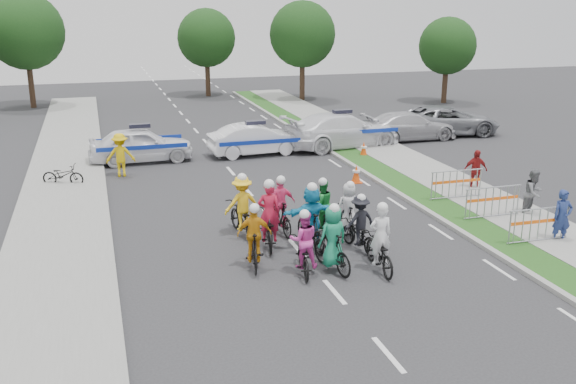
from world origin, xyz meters
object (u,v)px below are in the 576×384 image
object	(u,v)px
rider_2	(303,249)
civilian_sedan	(409,126)
rider_6	(269,224)
tree_4	(206,38)
rider_10	(242,211)
barrier_1	(492,204)
rider_5	(311,221)
tree_3	(25,31)
civilian_suv	(447,120)
spectator_1	(534,193)
rider_7	(348,214)
police_car_0	(141,145)
marshal_hiviz	(120,155)
rider_0	(379,248)
rider_8	(321,212)
spectator_2	(475,170)
rider_1	(332,245)
rider_4	(359,228)
police_car_2	(342,130)
barrier_2	(456,186)
rider_9	(280,211)
tree_2	(447,46)
tree_1	(302,34)
parked_bike	(63,175)
rider_3	(254,243)
barrier_0	(539,227)
police_car_1	(255,140)
cone_1	(364,149)
cone_0	(356,174)

from	to	relation	value
rider_2	civilian_sedan	world-z (taller)	rider_2
rider_6	tree_4	distance (m)	31.05
rider_10	barrier_1	bearing A→B (deg)	164.24
rider_5	tree_3	bearing A→B (deg)	-76.63
civilian_suv	spectator_1	size ratio (longest dim) A/B	3.43
rider_7	police_car_0	size ratio (longest dim) A/B	0.39
civilian_sedan	marshal_hiviz	world-z (taller)	marshal_hiviz
rider_0	police_car_0	xyz separation A→B (m)	(-4.95, 13.86, 0.13)
rider_2	rider_8	xyz separation A→B (m)	(1.46, 2.68, 0.00)
spectator_2	rider_1	bearing A→B (deg)	-135.44
rider_7	tree_3	world-z (taller)	tree_3
rider_4	police_car_2	world-z (taller)	rider_4
civilian_sedan	barrier_2	bearing A→B (deg)	161.40
tree_4	rider_8	bearing A→B (deg)	-93.64
rider_5	rider_9	world-z (taller)	rider_5
civilian_sedan	tree_2	world-z (taller)	tree_2
rider_2	barrier_1	bearing A→B (deg)	-152.30
marshal_hiviz	tree_1	world-z (taller)	tree_1
civilian_sedan	parked_bike	world-z (taller)	civilian_sedan
rider_3	rider_5	bearing A→B (deg)	-145.85
rider_3	rider_9	xyz separation A→B (m)	(1.38, 2.30, 0.01)
rider_9	barrier_1	size ratio (longest dim) A/B	0.91
police_car_0	barrier_0	xyz separation A→B (m)	(10.08, -13.53, -0.20)
rider_1	tree_1	xyz separation A→B (m)	(8.60, 28.77, 3.81)
rider_6	police_car_1	size ratio (longest dim) A/B	0.49
barrier_1	tree_3	bearing A→B (deg)	118.85
rider_3	tree_4	distance (m)	32.47
cone_1	parked_bike	bearing A→B (deg)	-175.49
rider_1	police_car_0	distance (m)	14.05
rider_2	marshal_hiviz	bearing A→B (deg)	-60.01
rider_7	tree_1	xyz separation A→B (m)	(7.23, 26.49, 3.86)
cone_0	tree_1	size ratio (longest dim) A/B	0.10
police_car_1	cone_0	xyz separation A→B (m)	(2.56, -5.71, -0.36)
rider_9	marshal_hiviz	size ratio (longest dim) A/B	1.05
police_car_2	tree_3	distance (m)	23.15
civilian_sedan	tree_3	distance (m)	25.45
rider_1	parked_bike	distance (m)	12.60
rider_10	civilian_sedan	bearing A→B (deg)	-143.93
civilian_suv	rider_7	bearing A→B (deg)	147.77
rider_4	rider_8	distance (m)	1.72
police_car_2	civilian_suv	distance (m)	6.53
police_car_0	spectator_2	xyz separation A→B (m)	(11.44, -8.14, 0.01)
rider_3	police_car_2	xyz separation A→B (m)	(7.52, 12.84, 0.14)
marshal_hiviz	tree_4	distance (m)	22.96
rider_1	tree_1	distance (m)	30.27
police_car_2	spectator_2	bearing A→B (deg)	-174.66
rider_4	spectator_1	distance (m)	6.67
rider_0	spectator_2	size ratio (longest dim) A/B	1.23
rider_9	parked_bike	xyz separation A→B (m)	(-6.44, 7.41, -0.29)
civilian_sedan	tree_4	xyz separation A→B (m)	(-6.96, 18.46, 3.48)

